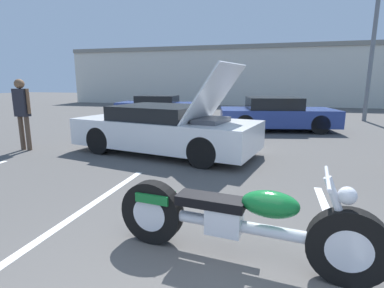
% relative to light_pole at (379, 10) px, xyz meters
% --- Properties ---
extents(parking_stripe_middle, '(0.12, 4.71, 0.01)m').
position_rel_light_pole_xyz_m(parking_stripe_middle, '(-6.67, -12.42, -4.80)').
color(parking_stripe_middle, white).
rests_on(parking_stripe_middle, ground).
extents(parking_stripe_back, '(0.12, 4.71, 0.01)m').
position_rel_light_pole_xyz_m(parking_stripe_back, '(-3.33, -12.42, -4.80)').
color(parking_stripe_back, white).
rests_on(parking_stripe_back, ground).
extents(far_building, '(32.00, 4.20, 4.40)m').
position_rel_light_pole_xyz_m(far_building, '(-4.59, 9.30, -2.47)').
color(far_building, beige).
rests_on(far_building, ground).
extents(light_pole, '(1.21, 0.28, 8.83)m').
position_rel_light_pole_xyz_m(light_pole, '(0.00, 0.00, 0.00)').
color(light_pole, slate).
rests_on(light_pole, ground).
extents(motorcycle, '(2.69, 0.71, 0.99)m').
position_rel_light_pole_xyz_m(motorcycle, '(-4.42, -12.54, -4.38)').
color(motorcycle, black).
rests_on(motorcycle, ground).
extents(show_car_hood_open, '(4.88, 2.75, 2.19)m').
position_rel_light_pole_xyz_m(show_car_hood_open, '(-6.73, -8.31, -4.19)').
color(show_car_hood_open, white).
rests_on(show_car_hood_open, ground).
extents(parked_car_mid_row, '(4.44, 2.68, 1.22)m').
position_rel_light_pole_xyz_m(parked_car_mid_row, '(-4.02, -3.78, -4.22)').
color(parked_car_mid_row, navy).
rests_on(parked_car_mid_row, ground).
extents(parked_car_left_row, '(4.49, 2.05, 1.08)m').
position_rel_light_pole_xyz_m(parked_car_left_row, '(-9.79, -0.83, -4.27)').
color(parked_car_left_row, navy).
rests_on(parked_car_left_row, ground).
extents(spectator_midground, '(0.52, 0.24, 1.86)m').
position_rel_light_pole_xyz_m(spectator_midground, '(-10.45, -8.98, -3.68)').
color(spectator_midground, brown).
rests_on(spectator_midground, ground).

